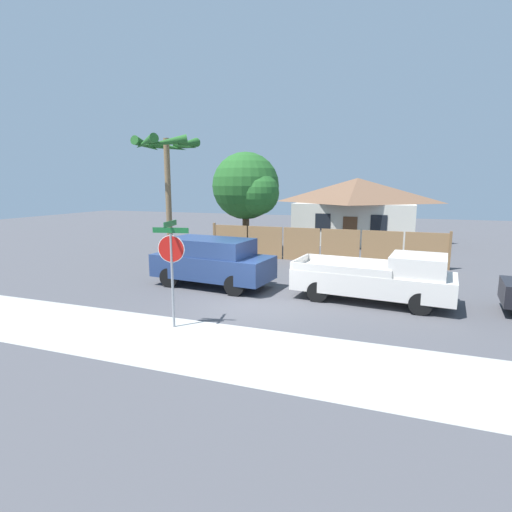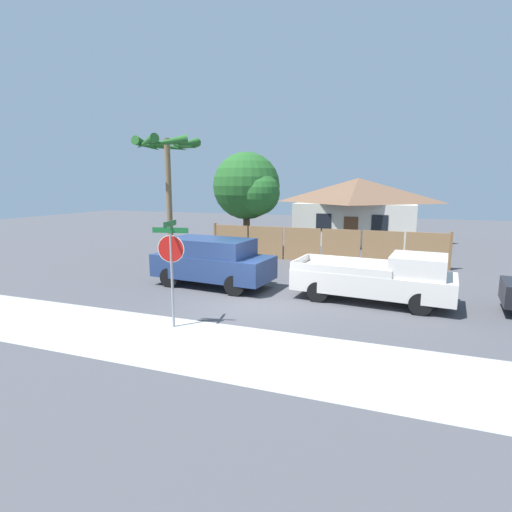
{
  "view_description": "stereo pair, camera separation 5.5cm",
  "coord_description": "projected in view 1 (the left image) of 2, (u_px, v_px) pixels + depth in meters",
  "views": [
    {
      "loc": [
        4.53,
        -12.1,
        4.0
      ],
      "look_at": [
        -0.08,
        0.54,
        1.6
      ],
      "focal_mm": 28.0,
      "sensor_mm": 36.0,
      "label": 1
    },
    {
      "loc": [
        4.58,
        -12.09,
        4.0
      ],
      "look_at": [
        -0.08,
        0.54,
        1.6
      ],
      "focal_mm": 28.0,
      "sensor_mm": 36.0,
      "label": 2
    }
  ],
  "objects": [
    {
      "name": "ground_plane",
      "position": [
        253.0,
        306.0,
        13.42
      ],
      "size": [
        80.0,
        80.0,
        0.0
      ],
      "primitive_type": "plane",
      "color": "#47474C"
    },
    {
      "name": "wooden_fence",
      "position": [
        320.0,
        245.0,
        20.97
      ],
      "size": [
        12.45,
        0.12,
        1.86
      ],
      "color": "#997047",
      "rests_on": "ground"
    },
    {
      "name": "red_suv",
      "position": [
        212.0,
        261.0,
        15.85
      ],
      "size": [
        4.92,
        2.44,
        1.92
      ],
      "rotation": [
        0.0,
        0.0,
        -0.1
      ],
      "color": "navy",
      "rests_on": "ground"
    },
    {
      "name": "stop_sign",
      "position": [
        171.0,
        256.0,
        11.06
      ],
      "size": [
        1.01,
        0.91,
        3.03
      ],
      "rotation": [
        0.0,
        0.0,
        0.2
      ],
      "color": "gray",
      "rests_on": "ground"
    },
    {
      "name": "orange_pickup",
      "position": [
        380.0,
        278.0,
        13.7
      ],
      "size": [
        5.51,
        2.51,
        1.73
      ],
      "rotation": [
        0.0,
        0.0,
        -0.1
      ],
      "color": "silver",
      "rests_on": "ground"
    },
    {
      "name": "oak_tree",
      "position": [
        248.0,
        188.0,
        23.08
      ],
      "size": [
        4.08,
        3.88,
        5.89
      ],
      "color": "brown",
      "rests_on": "ground"
    },
    {
      "name": "palm_tree",
      "position": [
        167.0,
        155.0,
        19.15
      ],
      "size": [
        3.07,
        3.29,
        6.28
      ],
      "color": "brown",
      "rests_on": "ground"
    },
    {
      "name": "sidewalk_strip",
      "position": [
        203.0,
        345.0,
        10.09
      ],
      "size": [
        36.0,
        3.2,
        0.01
      ],
      "color": "#A3A39E",
      "rests_on": "ground"
    },
    {
      "name": "house",
      "position": [
        356.0,
        209.0,
        28.58
      ],
      "size": [
        8.46,
        7.3,
        4.49
      ],
      "color": "beige",
      "rests_on": "ground"
    }
  ]
}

